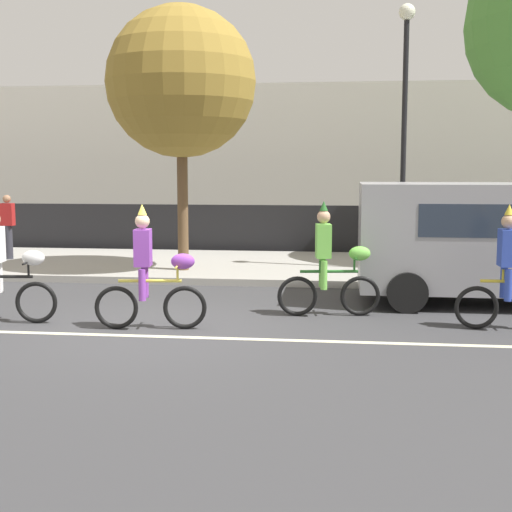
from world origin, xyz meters
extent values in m
plane|color=#38383A|center=(0.00, 0.00, 0.00)|extent=(80.00, 80.00, 0.00)
cube|color=beige|center=(0.00, -0.50, 0.00)|extent=(36.00, 0.14, 0.01)
cube|color=#9E9B93|center=(0.00, 6.50, 0.07)|extent=(60.00, 5.00, 0.15)
cube|color=black|center=(0.00, 9.40, 0.70)|extent=(40.00, 0.08, 1.40)
cube|color=beige|center=(0.58, 18.00, 2.64)|extent=(28.00, 8.00, 5.28)
torus|color=black|center=(-1.89, 0.16, 0.33)|extent=(0.67, 0.15, 0.67)
cylinder|color=black|center=(-2.42, 0.10, 0.75)|extent=(0.97, 0.16, 0.05)
cylinder|color=black|center=(-2.00, 0.15, 0.86)|extent=(0.04, 0.04, 0.23)
cylinder|color=black|center=(-2.00, 0.15, 0.98)|extent=(0.09, 0.50, 0.03)
ellipsoid|color=white|center=(-1.92, 0.16, 1.05)|extent=(0.38, 0.24, 0.24)
torus|color=black|center=(0.54, 0.04, 0.33)|extent=(0.67, 0.15, 0.67)
torus|color=black|center=(-0.50, -0.09, 0.33)|extent=(0.67, 0.15, 0.67)
cylinder|color=#E5D84C|center=(0.02, -0.03, 0.75)|extent=(0.96, 0.17, 0.05)
cylinder|color=#E5D84C|center=(-0.13, -0.05, 0.84)|extent=(0.04, 0.04, 0.18)
cylinder|color=#E5D84C|center=(0.44, 0.02, 0.86)|extent=(0.04, 0.04, 0.23)
cylinder|color=#E5D84C|center=(0.44, 0.02, 0.98)|extent=(0.09, 0.50, 0.03)
ellipsoid|color=purple|center=(0.52, 0.03, 1.05)|extent=(0.38, 0.24, 0.24)
cube|color=purple|center=(-0.08, -0.04, 1.26)|extent=(0.28, 0.35, 0.56)
sphere|color=beige|center=(-0.08, -0.04, 1.66)|extent=(0.22, 0.22, 0.22)
cone|color=#E5D84C|center=(-0.08, -0.04, 1.84)|extent=(0.14, 0.14, 0.16)
cylinder|color=purple|center=(-0.06, -0.18, 0.71)|extent=(0.11, 0.11, 0.48)
cylinder|color=purple|center=(-0.10, 0.10, 0.71)|extent=(0.11, 0.11, 0.48)
torus|color=black|center=(3.23, 1.35, 0.33)|extent=(0.67, 0.16, 0.67)
torus|color=black|center=(2.19, 1.21, 0.33)|extent=(0.67, 0.16, 0.67)
cylinder|color=#266626|center=(2.71, 1.28, 0.75)|extent=(0.96, 0.18, 0.05)
cylinder|color=#266626|center=(2.56, 1.26, 0.84)|extent=(0.04, 0.04, 0.18)
cylinder|color=#266626|center=(3.13, 1.34, 0.86)|extent=(0.04, 0.04, 0.23)
cylinder|color=#266626|center=(3.13, 1.34, 0.98)|extent=(0.10, 0.50, 0.03)
ellipsoid|color=#72CC4C|center=(3.21, 1.35, 1.05)|extent=(0.38, 0.25, 0.24)
cube|color=#72CC4C|center=(2.61, 1.27, 1.26)|extent=(0.28, 0.35, 0.56)
sphere|color=tan|center=(2.61, 1.27, 1.66)|extent=(0.22, 0.22, 0.22)
cone|color=#266626|center=(2.61, 1.27, 1.84)|extent=(0.14, 0.14, 0.16)
cylinder|color=#72CC4C|center=(2.63, 1.13, 0.71)|extent=(0.11, 0.11, 0.48)
cylinder|color=#72CC4C|center=(2.60, 1.41, 0.71)|extent=(0.11, 0.11, 0.48)
torus|color=black|center=(4.98, 0.57, 0.33)|extent=(0.67, 0.09, 0.67)
cylinder|color=gold|center=(5.36, 0.58, 0.84)|extent=(0.04, 0.04, 0.18)
cube|color=#2D47B2|center=(5.41, 0.59, 1.26)|extent=(0.25, 0.33, 0.56)
sphere|color=tan|center=(5.41, 0.59, 1.66)|extent=(0.22, 0.22, 0.22)
cone|color=gold|center=(5.41, 0.59, 1.84)|extent=(0.14, 0.14, 0.16)
cylinder|color=#2D47B2|center=(5.41, 0.45, 0.71)|extent=(0.11, 0.11, 0.48)
cylinder|color=#2D47B2|center=(5.40, 0.73, 0.71)|extent=(0.11, 0.11, 0.48)
cube|color=#99999E|center=(5.74, 2.70, 1.23)|extent=(5.00, 2.00, 1.90)
cylinder|color=black|center=(4.04, 1.70, 0.35)|extent=(0.70, 0.22, 0.70)
cylinder|color=black|center=(4.04, 3.70, 0.35)|extent=(0.70, 0.22, 0.70)
cylinder|color=black|center=(4.26, 5.89, 2.90)|extent=(0.12, 0.12, 5.50)
sphere|color=#EAEACC|center=(4.26, 5.89, 5.83)|extent=(0.36, 0.36, 0.36)
cylinder|color=brown|center=(-0.65, 5.22, 1.66)|extent=(0.24, 0.24, 3.01)
sphere|color=olive|center=(-0.65, 5.22, 4.32)|extent=(3.32, 3.32, 3.32)
cylinder|color=#33333D|center=(-5.45, 6.53, 0.57)|extent=(0.20, 0.20, 0.85)
cube|color=#AD1E1E|center=(-5.45, 6.53, 1.28)|extent=(0.32, 0.20, 0.56)
sphere|color=#9E7051|center=(-5.45, 6.53, 1.67)|extent=(0.20, 0.20, 0.20)
camera|label=1|loc=(2.92, -10.47, 2.49)|focal=50.00mm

